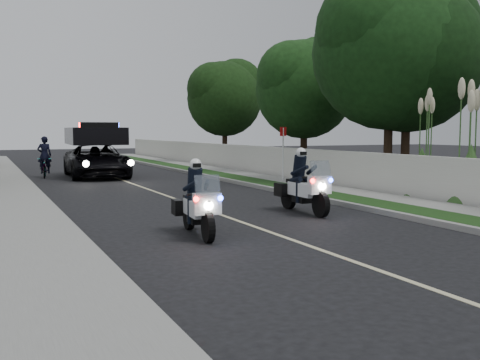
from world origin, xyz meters
The scene contains 20 objects.
ground centered at (0.00, 0.00, 0.00)m, with size 120.00×120.00×0.00m, color black.
curb_right centered at (4.10, 10.00, 0.07)m, with size 0.20×60.00×0.15m, color gray.
grass_verge centered at (4.80, 10.00, 0.08)m, with size 1.20×60.00×0.16m, color #193814.
sidewalk_right centered at (6.10, 10.00, 0.08)m, with size 1.40×60.00×0.16m, color gray.
property_wall centered at (7.10, 10.00, 0.75)m, with size 0.22×60.00×1.50m, color beige.
curb_left centered at (-4.10, 10.00, 0.07)m, with size 0.20×60.00×0.15m, color gray.
sidewalk_left centered at (-5.20, 10.00, 0.08)m, with size 2.00×60.00×0.16m, color gray.
lane_marking centered at (0.00, 10.00, 0.00)m, with size 0.12×50.00×0.01m, color #BFB78C.
police_moto_left centered at (-1.63, 0.86, 0.00)m, with size 0.70×2.01×1.71m, color silver, non-canonical shape.
police_moto_right centered at (2.26, 2.77, 0.00)m, with size 0.76×2.17×1.84m, color white, non-canonical shape.
police_suv centered at (-0.75, 17.33, 0.00)m, with size 2.75×5.93×2.88m, color black.
bicycle centered at (-3.10, 18.17, 0.00)m, with size 0.64×1.85×0.97m, color black.
cyclist centered at (-3.10, 18.17, 0.00)m, with size 0.66×0.44×1.82m, color black.
sign_post centered at (6.00, 10.59, 0.00)m, with size 0.40×0.40×2.54m, color #B60D2A, non-canonical shape.
pampas_mid centered at (7.60, 1.80, 0.00)m, with size 1.48×1.48×4.24m, color beige, non-canonical shape.
pampas_far centered at (7.60, 3.88, 0.00)m, with size 1.36×1.36×3.89m, color beige, non-canonical shape.
tree_right_b centered at (9.56, 7.98, 0.00)m, with size 6.44×6.44×10.73m, color #163A13, non-canonical shape.
tree_right_c centered at (10.24, 7.70, 0.00)m, with size 6.18×6.18×10.30m, color black, non-canonical shape.
tree_right_d centered at (9.67, 14.88, 0.00)m, with size 5.19×5.19×8.65m, color #1B4316, non-canonical shape.
tree_right_e centered at (9.66, 25.44, 0.00)m, with size 5.23×5.23×8.72m, color #173510, non-canonical shape.
Camera 1 is at (-5.93, -10.59, 2.33)m, focal length 41.75 mm.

